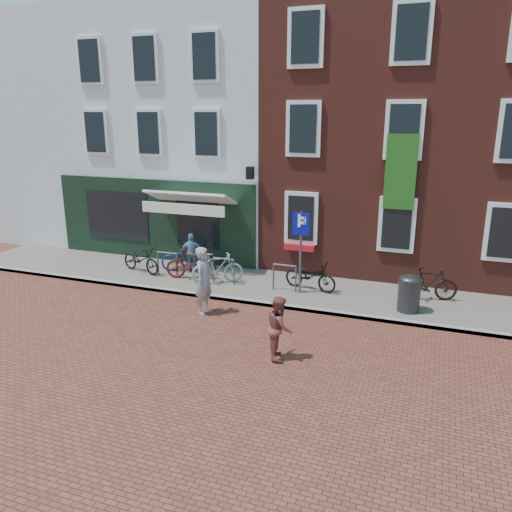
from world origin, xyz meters
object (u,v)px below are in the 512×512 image
(cafe_person, at_px, (192,253))
(bicycle_4, at_px, (310,276))
(parking_sign, at_px, (301,238))
(litter_bin, at_px, (409,291))
(bicycle_3, at_px, (218,268))
(woman, at_px, (204,280))
(bicycle_1, at_px, (191,264))
(boy, at_px, (279,328))
(bicycle_0, at_px, (141,259))
(bicycle_5, at_px, (428,284))
(bicycle_2, at_px, (186,258))

(cafe_person, relative_size, bicycle_4, 0.79)
(parking_sign, bearing_deg, litter_bin, -6.71)
(litter_bin, height_order, parking_sign, parking_sign)
(litter_bin, relative_size, bicycle_3, 0.66)
(woman, distance_m, bicycle_3, 2.23)
(cafe_person, bearing_deg, litter_bin, 152.12)
(bicycle_1, bearing_deg, litter_bin, -108.79)
(bicycle_4, bearing_deg, litter_bin, -91.66)
(woman, relative_size, bicycle_4, 1.10)
(boy, distance_m, cafe_person, 6.54)
(litter_bin, xyz_separation_m, bicycle_1, (-6.80, 0.46, -0.07))
(cafe_person, relative_size, bicycle_0, 0.79)
(litter_bin, bearing_deg, cafe_person, 171.29)
(woman, distance_m, bicycle_5, 6.36)
(cafe_person, relative_size, bicycle_5, 0.81)
(bicycle_0, bearing_deg, boy, -106.28)
(bicycle_1, bearing_deg, bicycle_4, -100.61)
(bicycle_2, bearing_deg, bicycle_5, -107.28)
(parking_sign, xyz_separation_m, bicycle_5, (3.61, 0.69, -1.19))
(boy, distance_m, bicycle_3, 5.12)
(woman, bearing_deg, parking_sign, -39.01)
(litter_bin, distance_m, bicycle_4, 3.02)
(parking_sign, height_order, bicycle_3, parking_sign)
(cafe_person, relative_size, bicycle_3, 0.81)
(litter_bin, xyz_separation_m, woman, (-5.22, -1.80, 0.27))
(litter_bin, relative_size, bicycle_2, 0.64)
(bicycle_0, height_order, bicycle_5, bicycle_5)
(parking_sign, relative_size, boy, 1.70)
(boy, height_order, bicycle_4, boy)
(bicycle_4, bearing_deg, bicycle_3, 111.08)
(parking_sign, distance_m, bicycle_4, 1.31)
(boy, height_order, bicycle_5, boy)
(bicycle_2, bearing_deg, bicycle_1, -157.78)
(bicycle_3, bearing_deg, bicycle_1, 51.21)
(bicycle_0, xyz_separation_m, bicycle_4, (5.77, 0.26, 0.00))
(woman, xyz_separation_m, bicycle_5, (5.68, 2.85, -0.34))
(bicycle_0, distance_m, bicycle_3, 2.89)
(parking_sign, xyz_separation_m, bicycle_3, (-2.65, -0.04, -1.19))
(litter_bin, distance_m, woman, 5.53)
(litter_bin, xyz_separation_m, cafe_person, (-7.08, 1.08, 0.11))
(boy, bearing_deg, woman, 35.81)
(litter_bin, relative_size, bicycle_4, 0.64)
(bicycle_5, bearing_deg, cafe_person, 75.55)
(parking_sign, xyz_separation_m, cafe_person, (-3.93, 0.71, -1.01))
(woman, relative_size, bicycle_0, 1.10)
(bicycle_1, bearing_deg, bicycle_0, 74.01)
(cafe_person, xyz_separation_m, bicycle_5, (7.54, -0.03, -0.17))
(woman, bearing_deg, litter_bin, -66.31)
(cafe_person, xyz_separation_m, bicycle_4, (4.16, -0.33, -0.22))
(cafe_person, height_order, bicycle_5, cafe_person)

